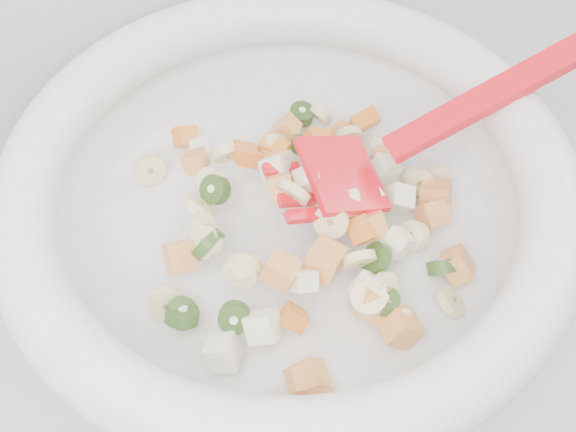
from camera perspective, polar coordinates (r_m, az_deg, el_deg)
mixing_bowl at (r=0.55m, az=0.09°, el=1.02°), size 0.53×0.43×0.17m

